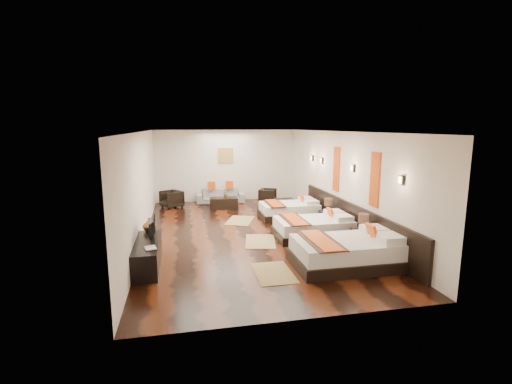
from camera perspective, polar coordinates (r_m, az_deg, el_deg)
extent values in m
cube|color=black|center=(10.32, -1.40, -6.39)|extent=(5.50, 9.50, 0.01)
cube|color=white|center=(9.90, -1.47, 9.35)|extent=(5.50, 9.50, 0.01)
cube|color=silver|center=(14.68, -4.72, 4.12)|extent=(5.50, 0.01, 2.80)
cube|color=silver|center=(9.91, -17.28, 0.76)|extent=(0.01, 9.50, 2.80)
cube|color=silver|center=(10.84, 13.04, 1.73)|extent=(0.01, 9.50, 2.80)
cube|color=black|center=(10.30, 14.47, -4.16)|extent=(0.08, 6.60, 0.90)
cube|color=black|center=(8.24, 13.91, -10.17)|extent=(2.32, 1.43, 0.24)
cube|color=white|center=(8.14, 13.99, -8.28)|extent=(2.21, 1.32, 0.33)
cube|color=#E44E10|center=(8.30, 17.54, -5.94)|extent=(0.17, 0.35, 0.36)
cube|color=#38190F|center=(7.85, 10.02, -7.47)|extent=(0.61, 1.46, 0.02)
cube|color=#E44E10|center=(7.85, 10.02, -7.35)|extent=(0.42, 1.46, 0.02)
cube|color=black|center=(10.04, 8.84, -6.35)|extent=(2.04, 1.27, 0.21)
cube|color=white|center=(9.97, 8.88, -4.96)|extent=(1.95, 1.17, 0.29)
cube|color=#E44E10|center=(10.08, 11.52, -3.33)|extent=(0.15, 0.31, 0.31)
cube|color=#38190F|center=(9.76, 5.95, -4.28)|extent=(0.54, 1.29, 0.02)
cube|color=#E44E10|center=(9.76, 5.95, -4.19)|extent=(0.37, 1.29, 0.02)
cube|color=black|center=(12.09, 5.14, -3.46)|extent=(1.90, 1.18, 0.20)
cube|color=white|center=(12.04, 5.16, -2.37)|extent=(1.81, 1.09, 0.27)
cube|color=#E44E10|center=(12.13, 7.23, -1.14)|extent=(0.14, 0.29, 0.29)
cube|color=#38190F|center=(11.88, 2.87, -1.80)|extent=(0.50, 1.19, 0.02)
cube|color=#E44E10|center=(11.88, 2.87, -1.74)|extent=(0.34, 1.19, 0.02)
cube|color=black|center=(9.21, 16.16, -7.20)|extent=(0.46, 0.46, 0.51)
cylinder|color=black|center=(9.12, 16.27, -5.06)|extent=(0.08, 0.08, 0.20)
cylinder|color=#3F2619|center=(9.07, 16.33, -3.94)|extent=(0.24, 0.24, 0.22)
cube|color=black|center=(11.07, 11.06, -4.14)|extent=(0.44, 0.44, 0.49)
cylinder|color=black|center=(10.99, 11.12, -2.42)|extent=(0.08, 0.08, 0.19)
cylinder|color=#3F2619|center=(10.95, 11.15, -1.53)|extent=(0.23, 0.23, 0.21)
cube|color=#9D8250|center=(7.65, 2.71, -12.40)|extent=(0.75, 1.20, 0.01)
cube|color=#9D8250|center=(9.60, 0.67, -7.64)|extent=(0.97, 1.33, 0.01)
cube|color=#9D8250|center=(11.65, -2.50, -4.43)|extent=(1.14, 1.39, 0.01)
cube|color=black|center=(8.20, -16.45, -9.26)|extent=(0.50, 1.80, 0.55)
imported|color=black|center=(8.20, -16.19, -5.46)|extent=(0.14, 0.84, 0.48)
imported|color=black|center=(7.64, -16.86, -8.43)|extent=(0.28, 0.33, 0.03)
imported|color=brown|center=(8.82, -16.19, -4.90)|extent=(0.39, 0.39, 0.32)
imported|color=gray|center=(14.37, -5.50, -0.59)|extent=(1.88, 0.83, 0.54)
imported|color=black|center=(13.77, -12.95, -1.08)|extent=(0.94, 0.93, 0.63)
imported|color=black|center=(14.22, 1.82, -0.60)|extent=(0.82, 0.82, 0.56)
cube|color=black|center=(13.36, -5.01, -1.71)|extent=(1.03, 0.56, 0.40)
imported|color=#235A1E|center=(13.30, -4.72, -0.32)|extent=(0.28, 0.27, 0.25)
cube|color=#D86014|center=(9.11, 17.94, 1.84)|extent=(0.04, 0.40, 1.30)
cube|color=#D86014|center=(11.06, 12.36, 3.49)|extent=(0.04, 0.40, 1.30)
cube|color=black|center=(8.15, 21.66, 1.75)|extent=(0.06, 0.12, 0.18)
cube|color=#FFD18C|center=(8.14, 21.48, 1.74)|extent=(0.02, 0.10, 0.14)
cube|color=black|center=(10.05, 14.82, 3.60)|extent=(0.06, 0.12, 0.18)
cube|color=#FFD18C|center=(10.03, 14.67, 3.59)|extent=(0.02, 0.10, 0.14)
cube|color=black|center=(12.05, 10.18, 4.82)|extent=(0.06, 0.12, 0.18)
cube|color=#FFD18C|center=(12.04, 10.05, 4.82)|extent=(0.02, 0.10, 0.14)
cube|color=black|center=(12.88, 8.70, 5.20)|extent=(0.06, 0.12, 0.18)
cube|color=#FFD18C|center=(12.87, 8.58, 5.20)|extent=(0.02, 0.10, 0.14)
cube|color=#AD873F|center=(14.62, -4.74, 5.67)|extent=(0.60, 0.04, 0.60)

